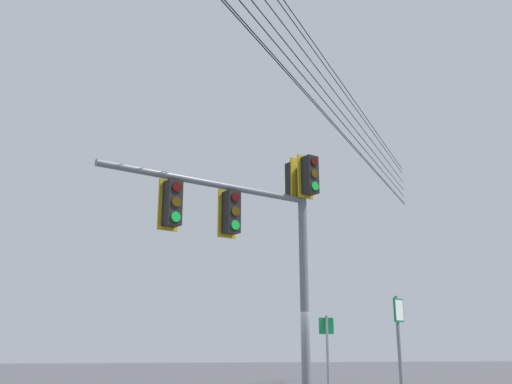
% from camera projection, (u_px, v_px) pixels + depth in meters
% --- Properties ---
extents(signal_mast_assembly, '(4.68, 2.99, 6.13)m').
position_uv_depth(signal_mast_assembly, '(266.00, 223.00, 11.78)').
color(signal_mast_assembly, slate).
rests_on(signal_mast_assembly, ground).
extents(route_sign_primary, '(0.39, 0.11, 2.48)m').
position_uv_depth(route_sign_primary, '(327.00, 353.00, 13.33)').
color(route_sign_primary, slate).
rests_on(route_sign_primary, ground).
extents(route_sign_secondary, '(0.28, 0.28, 2.73)m').
position_uv_depth(route_sign_secondary, '(400.00, 351.00, 9.98)').
color(route_sign_secondary, slate).
rests_on(route_sign_secondary, ground).
extents(overhead_wire_span, '(14.13, 24.05, 2.56)m').
position_uv_depth(overhead_wire_span, '(315.00, 77.00, 14.65)').
color(overhead_wire_span, black).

